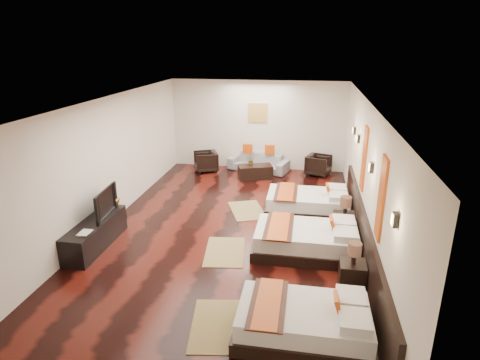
% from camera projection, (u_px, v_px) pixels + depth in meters
% --- Properties ---
extents(floor, '(5.50, 9.50, 0.01)m').
position_uv_depth(floor, '(229.00, 231.00, 8.81)').
color(floor, black).
rests_on(floor, ground).
extents(ceiling, '(5.50, 9.50, 0.01)m').
position_uv_depth(ceiling, '(227.00, 102.00, 7.90)').
color(ceiling, white).
rests_on(ceiling, floor).
extents(back_wall, '(5.50, 0.01, 2.80)m').
position_uv_depth(back_wall, '(258.00, 125.00, 12.78)').
color(back_wall, silver).
rests_on(back_wall, floor).
extents(left_wall, '(0.01, 9.50, 2.80)m').
position_uv_depth(left_wall, '(104.00, 164.00, 8.80)').
color(left_wall, silver).
rests_on(left_wall, floor).
extents(right_wall, '(0.01, 9.50, 2.80)m').
position_uv_depth(right_wall, '(365.00, 178.00, 7.92)').
color(right_wall, silver).
rests_on(right_wall, floor).
extents(headboard_panel, '(0.08, 6.60, 0.90)m').
position_uv_depth(headboard_panel, '(363.00, 240.00, 7.49)').
color(headboard_panel, black).
rests_on(headboard_panel, floor).
extents(bed_near, '(1.89, 1.19, 0.72)m').
position_uv_depth(bed_near, '(305.00, 321.00, 5.61)').
color(bed_near, black).
rests_on(bed_near, floor).
extents(bed_mid, '(2.04, 1.28, 0.78)m').
position_uv_depth(bed_mid, '(307.00, 240.00, 7.87)').
color(bed_mid, black).
rests_on(bed_mid, floor).
extents(bed_far, '(1.98, 1.25, 0.76)m').
position_uv_depth(bed_far, '(309.00, 203.00, 9.69)').
color(bed_far, black).
rests_on(bed_far, floor).
extents(nightstand_a, '(0.42, 0.42, 0.84)m').
position_uv_depth(nightstand_a, '(352.00, 272.00, 6.71)').
color(nightstand_a, black).
rests_on(nightstand_a, floor).
extents(nightstand_b, '(0.44, 0.44, 0.88)m').
position_uv_depth(nightstand_b, '(344.00, 222.00, 8.55)').
color(nightstand_b, black).
rests_on(nightstand_b, floor).
extents(jute_mat_near, '(0.92, 1.30, 0.01)m').
position_uv_depth(jute_mat_near, '(217.00, 325.00, 5.91)').
color(jute_mat_near, olive).
rests_on(jute_mat_near, floor).
extents(jute_mat_mid, '(0.90, 1.29, 0.01)m').
position_uv_depth(jute_mat_mid, '(225.00, 252.00, 7.96)').
color(jute_mat_mid, olive).
rests_on(jute_mat_mid, floor).
extents(jute_mat_far, '(1.14, 1.39, 0.01)m').
position_uv_depth(jute_mat_far, '(247.00, 210.00, 9.89)').
color(jute_mat_far, olive).
rests_on(jute_mat_far, floor).
extents(tv_console, '(0.50, 1.80, 0.55)m').
position_uv_depth(tv_console, '(96.00, 234.00, 8.10)').
color(tv_console, black).
rests_on(tv_console, floor).
extents(tv, '(0.22, 1.01, 0.58)m').
position_uv_depth(tv, '(101.00, 203.00, 8.16)').
color(tv, black).
rests_on(tv, tv_console).
extents(book, '(0.21, 0.28, 0.03)m').
position_uv_depth(book, '(79.00, 233.00, 7.51)').
color(book, black).
rests_on(book, tv_console).
extents(figurine, '(0.35, 0.35, 0.34)m').
position_uv_depth(figurine, '(112.00, 199.00, 8.69)').
color(figurine, brown).
rests_on(figurine, tv_console).
extents(sofa, '(2.02, 1.24, 0.55)m').
position_uv_depth(sofa, '(258.00, 162.00, 12.86)').
color(sofa, gray).
rests_on(sofa, floor).
extents(armchair_left, '(0.92, 0.91, 0.64)m').
position_uv_depth(armchair_left, '(206.00, 161.00, 12.78)').
color(armchair_left, black).
rests_on(armchair_left, floor).
extents(armchair_right, '(0.87, 0.86, 0.63)m').
position_uv_depth(armchair_right, '(319.00, 165.00, 12.41)').
color(armchair_right, black).
rests_on(armchair_right, floor).
extents(coffee_table, '(1.11, 0.79, 0.40)m').
position_uv_depth(coffee_table, '(255.00, 172.00, 12.16)').
color(coffee_table, black).
rests_on(coffee_table, floor).
extents(table_plant, '(0.26, 0.23, 0.26)m').
position_uv_depth(table_plant, '(251.00, 160.00, 12.14)').
color(table_plant, '#2F6220').
rests_on(table_plant, coffee_table).
extents(orange_panel_a, '(0.04, 0.40, 1.30)m').
position_uv_depth(orange_panel_a, '(381.00, 199.00, 6.05)').
color(orange_panel_a, '#D86014').
rests_on(orange_panel_a, right_wall).
extents(orange_panel_b, '(0.04, 0.40, 1.30)m').
position_uv_depth(orange_panel_b, '(364.00, 159.00, 8.10)').
color(orange_panel_b, '#D86014').
rests_on(orange_panel_b, right_wall).
extents(sconce_near, '(0.07, 0.12, 0.18)m').
position_uv_depth(sconce_near, '(395.00, 220.00, 4.98)').
color(sconce_near, black).
rests_on(sconce_near, right_wall).
extents(sconce_mid, '(0.07, 0.12, 0.18)m').
position_uv_depth(sconce_mid, '(371.00, 167.00, 7.03)').
color(sconce_mid, black).
rests_on(sconce_mid, right_wall).
extents(sconce_far, '(0.07, 0.12, 0.18)m').
position_uv_depth(sconce_far, '(358.00, 139.00, 9.08)').
color(sconce_far, black).
rests_on(sconce_far, right_wall).
extents(sconce_lounge, '(0.07, 0.12, 0.18)m').
position_uv_depth(sconce_lounge, '(354.00, 130.00, 9.92)').
color(sconce_lounge, black).
rests_on(sconce_lounge, right_wall).
extents(gold_artwork, '(0.60, 0.04, 0.60)m').
position_uv_depth(gold_artwork, '(258.00, 113.00, 12.63)').
color(gold_artwork, '#AD873F').
rests_on(gold_artwork, back_wall).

